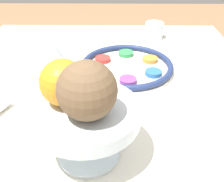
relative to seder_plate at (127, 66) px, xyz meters
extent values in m
cylinder|color=silver|center=(0.00, 0.00, -0.01)|extent=(0.31, 0.31, 0.01)
torus|color=navy|center=(0.00, 0.00, 0.00)|extent=(0.31, 0.31, 0.02)
cylinder|color=#844299|center=(0.10, 0.00, 0.00)|extent=(0.05, 0.05, 0.01)
cylinder|color=#2D6BB7|center=(0.05, 0.08, 0.00)|extent=(0.05, 0.05, 0.01)
cylinder|color=orange|center=(-0.05, 0.08, 0.00)|extent=(0.05, 0.05, 0.01)
cylinder|color=#33934C|center=(-0.10, 0.00, 0.00)|extent=(0.05, 0.05, 0.01)
cylinder|color=red|center=(-0.05, -0.08, 0.00)|extent=(0.05, 0.05, 0.01)
cylinder|color=gold|center=(0.05, -0.08, 0.00)|extent=(0.05, 0.05, 0.01)
cylinder|color=silver|center=(0.07, -0.22, -0.01)|extent=(0.06, 0.06, 0.00)
cylinder|color=silver|center=(0.07, -0.22, 0.02)|extent=(0.01, 0.01, 0.07)
cone|color=silver|center=(0.07, -0.22, 0.09)|extent=(0.06, 0.06, 0.06)
cylinder|color=silver|center=(0.38, -0.10, -0.01)|extent=(0.14, 0.14, 0.01)
cylinder|color=silver|center=(0.38, -0.10, 0.04)|extent=(0.03, 0.03, 0.09)
cylinder|color=silver|center=(0.38, -0.10, 0.10)|extent=(0.22, 0.22, 0.03)
sphere|color=orange|center=(0.37, -0.14, 0.16)|extent=(0.09, 0.09, 0.09)
sphere|color=brown|center=(0.41, -0.09, 0.17)|extent=(0.11, 0.11, 0.11)
cylinder|color=silver|center=(-0.29, 0.13, 0.02)|extent=(0.08, 0.08, 0.07)
cube|color=silver|center=(-0.05, 0.26, -0.01)|extent=(0.08, 0.17, 0.01)
cube|color=silver|center=(-0.02, 0.26, -0.01)|extent=(0.07, 0.17, 0.01)
camera|label=1|loc=(0.79, -0.04, 0.42)|focal=42.00mm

